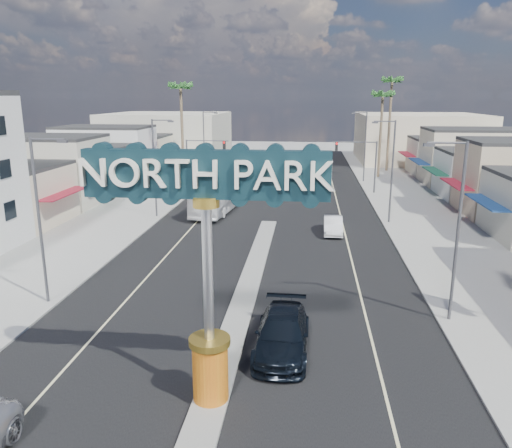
% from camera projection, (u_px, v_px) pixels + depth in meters
% --- Properties ---
extents(ground, '(160.00, 160.00, 0.00)m').
position_uv_depth(ground, '(270.00, 220.00, 45.45)').
color(ground, gray).
rests_on(ground, ground).
extents(road, '(20.00, 120.00, 0.01)m').
position_uv_depth(road, '(270.00, 220.00, 45.45)').
color(road, black).
rests_on(road, ground).
extents(median_island, '(1.30, 30.00, 0.16)m').
position_uv_depth(median_island, '(249.00, 283.00, 30.02)').
color(median_island, gray).
rests_on(median_island, ground).
extents(sidewalk_left, '(8.00, 120.00, 0.12)m').
position_uv_depth(sidewalk_left, '(122.00, 216.00, 46.86)').
color(sidewalk_left, gray).
rests_on(sidewalk_left, ground).
extents(sidewalk_right, '(8.00, 120.00, 0.12)m').
position_uv_depth(sidewalk_right, '(428.00, 224.00, 44.01)').
color(sidewalk_right, gray).
rests_on(sidewalk_right, ground).
extents(storefront_row_left, '(12.00, 42.00, 6.00)m').
position_uv_depth(storefront_row_left, '(79.00, 165.00, 59.66)').
color(storefront_row_left, beige).
rests_on(storefront_row_left, ground).
extents(storefront_row_right, '(12.00, 42.00, 6.00)m').
position_uv_depth(storefront_row_right, '(497.00, 171.00, 54.78)').
color(storefront_row_right, '#B7B29E').
rests_on(storefront_row_right, ground).
extents(backdrop_far_left, '(20.00, 20.00, 8.00)m').
position_uv_depth(backdrop_far_left, '(168.00, 136.00, 90.02)').
color(backdrop_far_left, '#B7B29E').
rests_on(backdrop_far_left, ground).
extents(backdrop_far_right, '(20.00, 20.00, 8.00)m').
position_uv_depth(backdrop_far_right, '(418.00, 138.00, 85.55)').
color(backdrop_far_right, beige).
rests_on(backdrop_far_right, ground).
extents(gateway_sign, '(8.20, 1.50, 9.15)m').
position_uv_depth(gateway_sign, '(207.00, 249.00, 16.99)').
color(gateway_sign, '#CB490F').
rests_on(gateway_sign, median_island).
extents(traffic_signal_left, '(5.09, 0.45, 6.00)m').
position_uv_depth(traffic_signal_left, '(202.00, 155.00, 58.79)').
color(traffic_signal_left, '#47474C').
rests_on(traffic_signal_left, ground).
extents(traffic_signal_right, '(5.09, 0.45, 6.00)m').
position_uv_depth(traffic_signal_right, '(360.00, 156.00, 56.93)').
color(traffic_signal_right, '#47474C').
rests_on(traffic_signal_right, ground).
extents(streetlight_l_near, '(2.03, 0.22, 9.00)m').
position_uv_depth(streetlight_l_near, '(41.00, 213.00, 25.99)').
color(streetlight_l_near, '#47474C').
rests_on(streetlight_l_near, ground).
extents(streetlight_l_mid, '(2.03, 0.22, 9.00)m').
position_uv_depth(streetlight_l_mid, '(156.00, 163.00, 45.25)').
color(streetlight_l_mid, '#47474C').
rests_on(streetlight_l_mid, ground).
extents(streetlight_l_far, '(2.03, 0.22, 9.00)m').
position_uv_depth(streetlight_l_far, '(205.00, 142.00, 66.43)').
color(streetlight_l_far, '#47474C').
rests_on(streetlight_l_far, ground).
extents(streetlight_r_near, '(2.03, 0.22, 9.00)m').
position_uv_depth(streetlight_r_near, '(455.00, 224.00, 23.87)').
color(streetlight_r_near, '#47474C').
rests_on(streetlight_r_near, ground).
extents(streetlight_r_mid, '(2.03, 0.22, 9.00)m').
position_uv_depth(streetlight_r_mid, '(390.00, 166.00, 43.13)').
color(streetlight_r_mid, '#47474C').
rests_on(streetlight_r_mid, ground).
extents(streetlight_r_far, '(2.03, 0.22, 9.00)m').
position_uv_depth(streetlight_r_far, '(364.00, 143.00, 64.31)').
color(streetlight_r_far, '#47474C').
rests_on(streetlight_r_far, ground).
extents(palm_left_far, '(2.60, 2.60, 13.10)m').
position_uv_depth(palm_left_far, '(181.00, 92.00, 63.16)').
color(palm_left_far, brown).
rests_on(palm_left_far, ground).
extents(palm_right_mid, '(2.60, 2.60, 12.10)m').
position_uv_depth(palm_right_mid, '(383.00, 99.00, 66.52)').
color(palm_right_mid, brown).
rests_on(palm_right_mid, ground).
extents(palm_right_far, '(2.60, 2.60, 14.10)m').
position_uv_depth(palm_right_far, '(392.00, 86.00, 71.65)').
color(palm_right_far, brown).
rests_on(palm_right_far, ground).
extents(suv_right, '(2.42, 5.71, 1.64)m').
position_uv_depth(suv_right, '(282.00, 334.00, 22.00)').
color(suv_right, black).
rests_on(suv_right, ground).
extents(car_parked_right, '(1.55, 4.30, 1.41)m').
position_uv_depth(car_parked_right, '(333.00, 225.00, 40.91)').
color(car_parked_right, silver).
rests_on(car_parked_right, ground).
extents(city_bus, '(3.74, 11.68, 3.20)m').
position_uv_depth(city_bus, '(219.00, 195.00, 48.92)').
color(city_bus, white).
rests_on(city_bus, ground).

